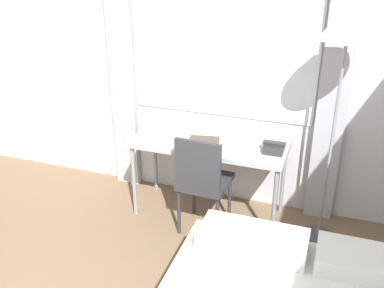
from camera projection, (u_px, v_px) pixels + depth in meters
The scene contains 6 objects.
wall_back_with_window at pixel (194, 57), 3.95m from camera, with size 5.58×0.13×2.70m.
desk at pixel (210, 147), 3.87m from camera, with size 1.33×0.56×0.73m.
desk_chair at pixel (202, 178), 3.68m from camera, with size 0.42×0.42×0.91m.
standing_lamp at pixel (347, 36), 3.10m from camera, with size 0.40×0.40×1.92m.
telephone at pixel (274, 148), 3.64m from camera, with size 0.18×0.16×0.09m.
book at pixel (204, 141), 3.81m from camera, with size 0.28×0.22×0.02m.
Camera 1 is at (1.29, -0.64, 2.36)m, focal length 42.00 mm.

